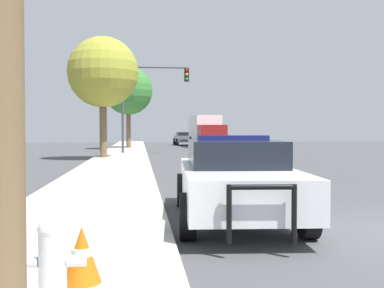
# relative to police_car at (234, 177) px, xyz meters

# --- Properties ---
(sidewalk_left) EXTENTS (3.00, 110.00, 0.13)m
(sidewalk_left) POSITION_rel_police_car_xyz_m (-2.75, -1.44, -0.71)
(sidewalk_left) COLOR #BCB7AD
(sidewalk_left) RESTS_ON ground_plane
(police_car) EXTENTS (2.31, 5.24, 1.54)m
(police_car) POSITION_rel_police_car_xyz_m (0.00, 0.00, 0.00)
(police_car) COLOR white
(police_car) RESTS_ON ground_plane
(fire_hydrant) EXTENTS (0.58, 0.25, 0.77)m
(fire_hydrant) POSITION_rel_police_car_xyz_m (-2.48, -4.38, -0.24)
(fire_hydrant) COLOR white
(fire_hydrant) RESTS_ON sidewalk_left
(traffic_light) EXTENTS (4.39, 0.35, 5.71)m
(traffic_light) POSITION_rel_police_car_xyz_m (-1.13, 22.84, 3.40)
(traffic_light) COLOR #424247
(traffic_light) RESTS_ON sidewalk_left
(car_background_distant) EXTENTS (2.14, 4.03, 1.37)m
(car_background_distant) POSITION_rel_police_car_xyz_m (2.97, 41.77, -0.03)
(car_background_distant) COLOR slate
(car_background_distant) RESTS_ON ground_plane
(box_truck) EXTENTS (2.73, 7.65, 2.94)m
(box_truck) POSITION_rel_police_car_xyz_m (4.41, 35.50, 0.82)
(box_truck) COLOR maroon
(box_truck) RESTS_ON ground_plane
(tree_sidewalk_mid) EXTENTS (3.84, 3.84, 6.55)m
(tree_sidewalk_mid) POSITION_rel_police_car_xyz_m (-3.68, 17.88, 3.95)
(tree_sidewalk_mid) COLOR brown
(tree_sidewalk_mid) RESTS_ON sidewalk_left
(tree_sidewalk_far) EXTENTS (4.00, 4.00, 6.73)m
(tree_sidewalk_far) POSITION_rel_police_car_xyz_m (-2.63, 31.77, 4.06)
(tree_sidewalk_far) COLOR brown
(tree_sidewalk_far) RESTS_ON sidewalk_left
(traffic_cone) EXTENTS (0.38, 0.38, 0.56)m
(traffic_cone) POSITION_rel_police_car_xyz_m (-2.29, -3.82, -0.37)
(traffic_cone) COLOR orange
(traffic_cone) RESTS_ON sidewalk_left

